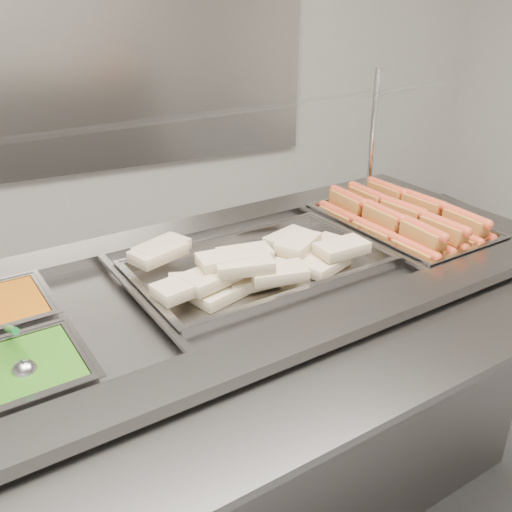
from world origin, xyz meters
name	(u,v)px	position (x,y,z in m)	size (l,w,h in m)	color
back_panel	(56,67)	(0.00, 2.45, 1.20)	(3.00, 0.04, 1.20)	gray
steam_counter	(243,396)	(0.14, 0.36, 0.45)	(1.96, 1.05, 0.90)	slate
tray_rail	(366,378)	(0.20, -0.14, 0.85)	(1.81, 0.58, 0.05)	gray
sneeze_guard	(199,122)	(0.12, 0.58, 1.26)	(1.67, 0.49, 0.44)	silver
pan_hotdogs	(400,233)	(0.76, 0.44, 0.85)	(0.40, 0.59, 0.10)	gray
pan_wraps	(259,271)	(0.20, 0.37, 0.87)	(0.72, 0.48, 0.07)	gray
pan_peas	(11,388)	(-0.48, 0.14, 0.86)	(0.33, 0.27, 0.10)	gray
hotdogs_in_buns	(403,220)	(0.76, 0.43, 0.91)	(0.36, 0.54, 0.12)	#A06721
tortilla_wraps	(255,262)	(0.18, 0.35, 0.91)	(0.67, 0.35, 0.10)	tan
serving_spoon	(23,364)	(-0.45, 0.14, 0.91)	(0.06, 0.18, 0.13)	#B9B8BD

